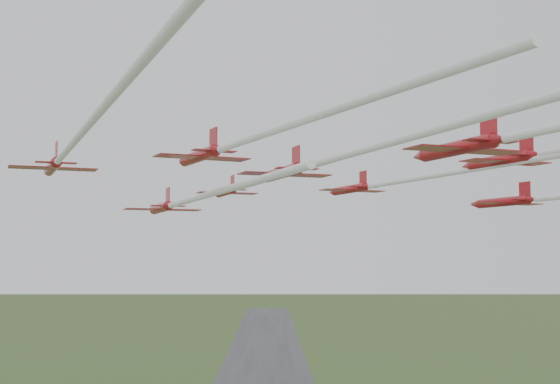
{
  "coord_description": "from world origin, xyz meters",
  "views": [
    {
      "loc": [
        2.24,
        -82.26,
        47.51
      ],
      "look_at": [
        3.36,
        4.77,
        54.8
      ],
      "focal_mm": 50.0,
      "sensor_mm": 36.0,
      "label": 1
    }
  ],
  "objects_px": {
    "jet_row2_left": "(185,201)",
    "jet_row4_left": "(245,141)",
    "jet_row3_left": "(71,146)",
    "jet_lead": "(260,182)",
    "jet_row2_right": "(431,176)",
    "jet_row3_mid": "(334,158)"
  },
  "relations": [
    {
      "from": "jet_row2_left",
      "to": "jet_row3_left",
      "type": "xyz_separation_m",
      "value": [
        -6.94,
        -16.56,
        3.06
      ]
    },
    {
      "from": "jet_row2_left",
      "to": "jet_row4_left",
      "type": "xyz_separation_m",
      "value": [
        6.53,
        -20.31,
        2.93
      ]
    },
    {
      "from": "jet_row2_left",
      "to": "jet_row4_left",
      "type": "height_order",
      "value": "jet_row4_left"
    },
    {
      "from": "jet_lead",
      "to": "jet_row3_mid",
      "type": "distance_m",
      "value": 24.4
    },
    {
      "from": "jet_row2_left",
      "to": "jet_row3_left",
      "type": "relative_size",
      "value": 0.86
    },
    {
      "from": "jet_row2_left",
      "to": "jet_row2_right",
      "type": "relative_size",
      "value": 0.76
    },
    {
      "from": "jet_lead",
      "to": "jet_row2_left",
      "type": "xyz_separation_m",
      "value": [
        -7.15,
        -14.67,
        -3.36
      ]
    },
    {
      "from": "jet_lead",
      "to": "jet_row3_left",
      "type": "distance_m",
      "value": 34.26
    },
    {
      "from": "jet_row3_left",
      "to": "jet_row2_right",
      "type": "bearing_deg",
      "value": 15.76
    },
    {
      "from": "jet_row2_left",
      "to": "jet_row3_left",
      "type": "bearing_deg",
      "value": -132.17
    },
    {
      "from": "jet_row2_left",
      "to": "jet_row2_right",
      "type": "xyz_separation_m",
      "value": [
        25.64,
        7.36,
        3.28
      ]
    },
    {
      "from": "jet_row2_right",
      "to": "jet_row3_mid",
      "type": "xyz_separation_m",
      "value": [
        -11.76,
        -16.14,
        -0.15
      ]
    },
    {
      "from": "jet_row2_left",
      "to": "jet_row2_right",
      "type": "height_order",
      "value": "jet_row2_right"
    },
    {
      "from": "jet_row3_mid",
      "to": "jet_row4_left",
      "type": "relative_size",
      "value": 1.3
    },
    {
      "from": "jet_lead",
      "to": "jet_row4_left",
      "type": "relative_size",
      "value": 1.39
    },
    {
      "from": "jet_row2_right",
      "to": "jet_row4_left",
      "type": "height_order",
      "value": "jet_row2_right"
    },
    {
      "from": "jet_row4_left",
      "to": "jet_row3_mid",
      "type": "bearing_deg",
      "value": 32.67
    },
    {
      "from": "jet_row3_left",
      "to": "jet_row4_left",
      "type": "bearing_deg",
      "value": -36.12
    },
    {
      "from": "jet_lead",
      "to": "jet_row2_right",
      "type": "bearing_deg",
      "value": -39.81
    },
    {
      "from": "jet_row2_left",
      "to": "jet_row4_left",
      "type": "relative_size",
      "value": 1.17
    },
    {
      "from": "jet_row2_left",
      "to": "jet_row4_left",
      "type": "bearing_deg",
      "value": -91.61
    },
    {
      "from": "jet_lead",
      "to": "jet_row3_left",
      "type": "xyz_separation_m",
      "value": [
        -14.08,
        -31.23,
        -0.3
      ]
    }
  ]
}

